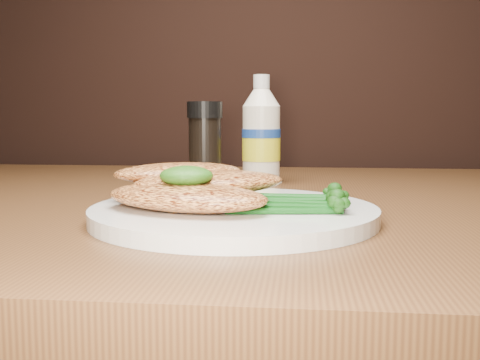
# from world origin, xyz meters

# --- Properties ---
(plate) EXTENTS (0.27, 0.27, 0.01)m
(plate) POSITION_xyz_m (0.08, 0.89, 0.76)
(plate) COLOR white
(plate) RESTS_ON dining_table
(chicken_front) EXTENTS (0.18, 0.13, 0.03)m
(chicken_front) POSITION_xyz_m (0.04, 0.86, 0.78)
(chicken_front) COLOR #F39B4D
(chicken_front) RESTS_ON plate
(chicken_mid) EXTENTS (0.17, 0.14, 0.02)m
(chicken_mid) POSITION_xyz_m (0.05, 0.91, 0.78)
(chicken_mid) COLOR #F39B4D
(chicken_mid) RESTS_ON plate
(chicken_back) EXTENTS (0.15, 0.12, 0.02)m
(chicken_back) POSITION_xyz_m (0.02, 0.93, 0.79)
(chicken_back) COLOR #F39B4D
(chicken_back) RESTS_ON plate
(pesto_front) EXTENTS (0.05, 0.05, 0.02)m
(pesto_front) POSITION_xyz_m (0.04, 0.87, 0.80)
(pesto_front) COLOR black
(pesto_front) RESTS_ON chicken_front
(broccolini_bundle) EXTENTS (0.16, 0.14, 0.02)m
(broccolini_bundle) POSITION_xyz_m (0.13, 0.89, 0.77)
(broccolini_bundle) COLOR #104C14
(broccolini_bundle) RESTS_ON plate
(mayo_bottle) EXTENTS (0.07, 0.07, 0.16)m
(mayo_bottle) POSITION_xyz_m (0.08, 1.19, 0.83)
(mayo_bottle) COLOR white
(mayo_bottle) RESTS_ON dining_table
(pepper_grinder) EXTENTS (0.06, 0.06, 0.12)m
(pepper_grinder) POSITION_xyz_m (0.01, 1.14, 0.81)
(pepper_grinder) COLOR black
(pepper_grinder) RESTS_ON dining_table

